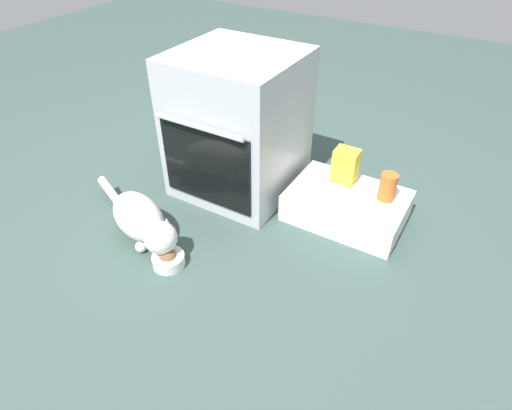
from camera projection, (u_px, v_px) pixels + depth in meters
The scene contains 7 objects.
ground at pixel (211, 229), 2.14m from camera, with size 8.00×8.00×0.00m, color #384C47.
oven at pixel (238, 125), 2.22m from camera, with size 0.59×0.62×0.74m.
pantry_cabinet at pixel (347, 206), 2.17m from camera, with size 0.57×0.39×0.15m, color white.
food_bowl at pixel (168, 259), 1.93m from camera, with size 0.15×0.15×0.09m.
cat at pixel (142, 220), 2.02m from camera, with size 0.70×0.33×0.22m.
sauce_jar at pixel (388, 187), 2.05m from camera, with size 0.08×0.08×0.14m, color #D16023.
snack_bag at pixel (345, 166), 2.16m from camera, with size 0.12×0.09×0.18m, color yellow.
Camera 1 is at (1.03, -1.28, 1.40)m, focal length 30.25 mm.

